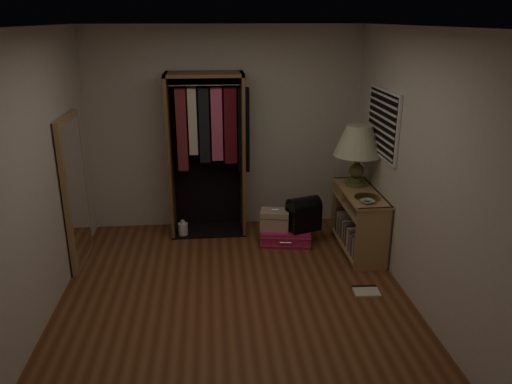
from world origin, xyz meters
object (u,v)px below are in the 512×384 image
Objects in this scene: table_lamp at (359,142)px; pink_suitcase at (286,235)px; white_jug at (183,229)px; open_wardrobe at (209,140)px; black_bag at (304,213)px; console_bookshelf at (358,219)px; train_case at (275,219)px; floor_mirror at (75,192)px.

pink_suitcase is at bearing 176.44° from table_lamp.
open_wardrobe is at bearing 24.40° from white_jug.
open_wardrobe reaches higher than white_jug.
console_bookshelf is at bearing -37.60° from black_bag.
pink_suitcase is at bearing 163.11° from console_bookshelf.
white_jug is (-1.15, 0.31, -0.22)m from train_case.
white_jug is at bearing 170.28° from table_lamp.
white_jug is at bearing -155.60° from open_wardrobe.
table_lamp is (1.75, -0.53, 0.07)m from open_wardrobe.
floor_mirror is 2.29× the size of table_lamp.
floor_mirror is (-3.24, -0.04, 0.46)m from console_bookshelf.
black_bag is (1.13, -0.53, -0.81)m from open_wardrobe.
train_case is at bearing 176.74° from table_lamp.
white_jug is at bearing 28.20° from floor_mirror.
table_lamp is at bearing -16.85° from open_wardrobe.
open_wardrobe reaches higher than pink_suitcase.
console_bookshelf is 1.64× the size of pink_suitcase.
black_bag is 1.57m from white_jug.
black_bag is (-0.62, 0.21, 0.01)m from console_bookshelf.
table_lamp is 2.46m from white_jug.
open_wardrobe is 1.20m from white_jug.
console_bookshelf is 3.27m from floor_mirror.
pink_suitcase is 0.92× the size of table_lamp.
pink_suitcase is at bearing 10.36° from train_case.
open_wardrobe is 3.01× the size of pink_suitcase.
white_jug is at bearing 176.83° from train_case.
floor_mirror is at bearing -151.80° from white_jug.
table_lamp is at bearing 88.91° from console_bookshelf.
floor_mirror is 2.35m from train_case.
white_jug reaches higher than pink_suitcase.
black_bag is 2.06× the size of white_jug.
table_lamp reaches higher than black_bag.
black_bag is (2.62, 0.24, -0.44)m from floor_mirror.
train_case is 0.36m from black_bag.
floor_mirror is 1.48m from white_jug.
open_wardrobe is at bearing 27.28° from floor_mirror.
floor_mirror reaches higher than black_bag.
floor_mirror is (-1.49, -0.77, -0.37)m from open_wardrobe.
floor_mirror is at bearing -160.82° from train_case.
black_bag is (0.21, -0.05, 0.31)m from pink_suitcase.
floor_mirror is at bearing -175.83° from table_lamp.
train_case is at bearing 165.23° from console_bookshelf.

